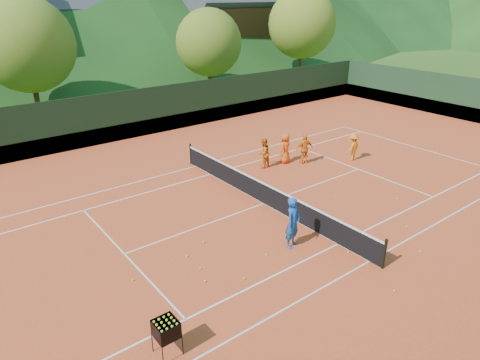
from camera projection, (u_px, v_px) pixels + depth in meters
ground at (264, 204)px, 18.45m from camera, size 400.00×400.00×0.00m
clay_court at (264, 204)px, 18.44m from camera, size 40.00×24.00×0.02m
coach at (293, 222)px, 14.97m from camera, size 0.80×0.65×1.90m
student_a at (264, 153)px, 21.97m from camera, size 0.87×0.74×1.57m
student_b at (305, 149)px, 22.49m from camera, size 1.02×0.67×1.61m
student_c at (285, 148)px, 22.59m from camera, size 0.92×0.74×1.62m
student_d at (353, 147)px, 22.96m from camera, size 1.02×0.67×1.48m
tennis_ball_1 at (288, 243)px, 15.43m from camera, size 0.07×0.07×0.07m
tennis_ball_2 at (336, 197)px, 18.98m from camera, size 0.07×0.07×0.07m
tennis_ball_3 at (407, 227)px, 16.54m from camera, size 0.07×0.07×0.07m
tennis_ball_5 at (397, 199)px, 18.78m from camera, size 0.07×0.07×0.07m
tennis_ball_6 at (187, 256)px, 14.67m from camera, size 0.07×0.07×0.07m
tennis_ball_7 at (204, 242)px, 15.51m from camera, size 0.07×0.07×0.07m
tennis_ball_8 at (205, 281)px, 13.41m from camera, size 0.07×0.07×0.07m
tennis_ball_10 at (348, 252)px, 14.92m from camera, size 0.07×0.07×0.07m
tennis_ball_12 at (266, 255)px, 14.75m from camera, size 0.07×0.07×0.07m
tennis_ball_13 at (394, 291)px, 12.97m from camera, size 0.07×0.07×0.07m
tennis_ball_14 at (201, 268)px, 14.02m from camera, size 0.07×0.07×0.07m
tennis_ball_15 at (420, 252)px, 14.94m from camera, size 0.07×0.07×0.07m
tennis_ball_18 at (133, 280)px, 13.46m from camera, size 0.07×0.07×0.07m
tennis_ball_19 at (338, 231)px, 16.24m from camera, size 0.07×0.07×0.07m
tennis_ball_21 at (244, 278)px, 13.53m from camera, size 0.07×0.07×0.07m
tennis_ball_22 at (321, 216)px, 17.36m from camera, size 0.07×0.07×0.07m
court_lines at (264, 203)px, 18.44m from camera, size 23.83×11.03×0.00m
tennis_net at (264, 193)px, 18.24m from camera, size 0.10×12.07×1.10m
perimeter_fence at (265, 177)px, 17.94m from camera, size 40.40×24.24×3.00m
ball_hopper at (166, 330)px, 10.47m from camera, size 0.57×0.57×1.00m
chalet_mid at (97, 29)px, 44.49m from camera, size 12.65×8.82×11.45m
chalet_right at (228, 23)px, 49.31m from camera, size 11.50×8.82×11.91m
tree_b at (27, 45)px, 28.65m from camera, size 6.40×6.40×8.40m
tree_c at (209, 43)px, 36.01m from camera, size 5.60×5.60×7.35m
tree_d at (302, 24)px, 43.06m from camera, size 6.80×6.80×8.93m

